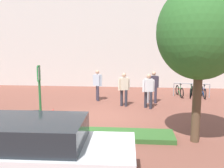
{
  "coord_description": "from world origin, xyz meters",
  "views": [
    {
      "loc": [
        1.39,
        -10.8,
        3.27
      ],
      "look_at": [
        0.27,
        1.69,
        1.18
      ],
      "focal_mm": 40.92,
      "sensor_mm": 36.0,
      "label": 1
    }
  ],
  "objects": [
    {
      "name": "person_suited_navy",
      "position": [
        2.4,
        2.72,
        0.98
      ],
      "size": [
        0.56,
        0.39,
        1.72
      ],
      "color": "#383342",
      "rests_on": "ground"
    },
    {
      "name": "person_casual_tan",
      "position": [
        2.07,
        1.59,
        0.98
      ],
      "size": [
        0.59,
        0.37,
        1.72
      ],
      "color": "#2D2D38",
      "rests_on": "ground"
    },
    {
      "name": "car_white_hatch",
      "position": [
        -0.77,
        -5.51,
        0.76
      ],
      "size": [
        4.34,
        2.11,
        1.54
      ],
      "color": "silver",
      "rests_on": "ground"
    },
    {
      "name": "parking_sign_post",
      "position": [
        -1.87,
        -2.41,
        1.61
      ],
      "size": [
        0.08,
        0.36,
        2.47
      ],
      "color": "#2D7238",
      "rests_on": "ground"
    },
    {
      "name": "tree_sidewalk",
      "position": [
        3.4,
        -2.56,
        3.55
      ],
      "size": [
        2.73,
        2.73,
        5.07
      ],
      "color": "brown",
      "rests_on": "ground"
    },
    {
      "name": "planter_strip",
      "position": [
        -0.73,
        -2.41,
        0.08
      ],
      "size": [
        7.0,
        1.1,
        0.16
      ],
      "primitive_type": "cube",
      "color": "#336028",
      "rests_on": "ground"
    },
    {
      "name": "bike_rack_cluster",
      "position": [
        4.78,
        4.51,
        0.35
      ],
      "size": [
        2.09,
        1.72,
        0.83
      ],
      "color": "#99999E",
      "rests_on": "ground"
    },
    {
      "name": "bike_at_sign",
      "position": [
        -1.9,
        -2.26,
        0.35
      ],
      "size": [
        1.65,
        0.51,
        0.86
      ],
      "color": "black",
      "rests_on": "ground"
    },
    {
      "name": "bollard_steel",
      "position": [
        2.11,
        2.79,
        0.45
      ],
      "size": [
        0.16,
        0.16,
        0.9
      ],
      "primitive_type": "cylinder",
      "color": "#ADADB2",
      "rests_on": "ground"
    },
    {
      "name": "ground_plane",
      "position": [
        0.0,
        0.0,
        0.0
      ],
      "size": [
        60.0,
        60.0,
        0.0
      ],
      "primitive_type": "plane",
      "color": "brown"
    },
    {
      "name": "person_shirt_blue",
      "position": [
        -0.66,
        3.04,
        0.98
      ],
      "size": [
        0.55,
        0.4,
        1.72
      ],
      "color": "#383342",
      "rests_on": "ground"
    },
    {
      "name": "person_shirt_white",
      "position": [
        0.86,
        1.91,
        0.98
      ],
      "size": [
        0.57,
        0.37,
        1.72
      ],
      "color": "#2D2D38",
      "rests_on": "ground"
    },
    {
      "name": "building_facade",
      "position": [
        0.0,
        8.07,
        5.0
      ],
      "size": [
        28.0,
        1.2,
        10.0
      ],
      "primitive_type": "cube",
      "color": "silver",
      "rests_on": "ground"
    }
  ]
}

